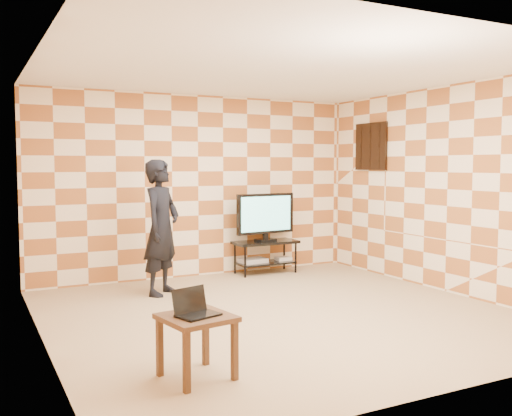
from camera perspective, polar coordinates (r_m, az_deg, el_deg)
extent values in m
plane|color=#9E8A61|center=(6.51, 2.44, -10.50)|extent=(5.00, 5.00, 0.00)
cube|color=beige|center=(8.57, -5.79, 2.19)|extent=(5.00, 0.02, 2.70)
cube|color=beige|center=(4.31, 19.08, -0.12)|extent=(5.00, 0.02, 2.70)
cube|color=beige|center=(5.52, -20.73, 0.76)|extent=(0.02, 5.00, 2.70)
cube|color=beige|center=(7.84, 18.59, 1.79)|extent=(0.02, 5.00, 2.70)
cube|color=white|center=(6.38, 2.52, 13.65)|extent=(5.00, 5.00, 0.02)
cube|color=black|center=(8.97, 11.42, 6.05)|extent=(0.04, 0.72, 0.72)
cube|color=black|center=(8.97, 11.42, 6.05)|extent=(0.04, 0.03, 0.68)
cube|color=black|center=(8.97, 11.42, 6.05)|extent=(0.04, 0.68, 0.03)
cube|color=black|center=(8.77, 0.95, -3.44)|extent=(0.99, 0.45, 0.04)
cube|color=black|center=(8.82, 0.95, -5.50)|extent=(0.89, 0.40, 0.03)
cylinder|color=black|center=(8.46, -1.10, -5.31)|extent=(0.03, 0.03, 0.50)
cylinder|color=black|center=(8.77, -2.12, -4.96)|extent=(0.03, 0.03, 0.50)
cylinder|color=black|center=(8.87, 3.99, -4.87)|extent=(0.03, 0.03, 0.50)
cylinder|color=black|center=(9.17, 2.84, -4.56)|extent=(0.03, 0.03, 0.50)
cube|color=black|center=(8.77, 0.95, -3.21)|extent=(0.32, 0.22, 0.03)
cube|color=black|center=(8.76, 0.95, -2.83)|extent=(0.08, 0.06, 0.08)
cube|color=black|center=(8.73, 0.96, -0.56)|extent=(1.01, 0.17, 0.61)
cube|color=#76F1EA|center=(8.69, 1.04, -0.57)|extent=(0.90, 0.11, 0.53)
cube|color=#B5B5B7|center=(8.76, -0.30, -5.27)|extent=(0.42, 0.32, 0.07)
cube|color=silver|center=(8.98, 2.74, -5.08)|extent=(0.24, 0.17, 0.05)
cube|color=#372316|center=(4.54, -5.97, -10.86)|extent=(0.59, 0.59, 0.04)
cube|color=#372316|center=(4.33, -6.95, -15.06)|extent=(0.05, 0.05, 0.46)
cube|color=#372316|center=(4.69, -9.61, -13.58)|extent=(0.05, 0.05, 0.46)
cube|color=#372316|center=(4.55, -2.16, -14.09)|extent=(0.05, 0.05, 0.46)
cube|color=#372316|center=(4.89, -5.06, -12.78)|extent=(0.05, 0.05, 0.46)
cube|color=black|center=(4.50, -5.81, -10.61)|extent=(0.36, 0.30, 0.02)
cube|color=black|center=(4.56, -6.69, -9.11)|extent=(0.31, 0.14, 0.20)
imported|color=black|center=(7.40, -9.43, -1.92)|extent=(0.74, 0.74, 1.74)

